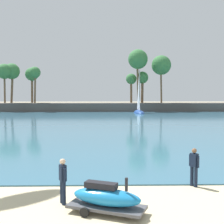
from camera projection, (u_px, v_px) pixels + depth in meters
The scene contains 6 objects.
sea at pixel (104, 113), 60.20m from camera, with size 220.00×93.73×0.06m, color #386B84.
palm_headland at pixel (87, 95), 66.67m from camera, with size 111.64×6.42×13.15m.
watercraft_on_trailer at pixel (106, 198), 10.39m from camera, with size 2.78×1.91×1.28m.
person_rigging_by_gear at pixel (63, 180), 11.25m from camera, with size 0.32×0.51×1.67m.
person_at_waterline at pixel (194, 166), 13.35m from camera, with size 0.35×0.48×1.67m.
sailboat_mid_bay at pixel (139, 109), 60.02m from camera, with size 2.08×6.21×8.90m.
Camera 1 is at (0.08, -4.34, 4.06)m, focal length 49.80 mm.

